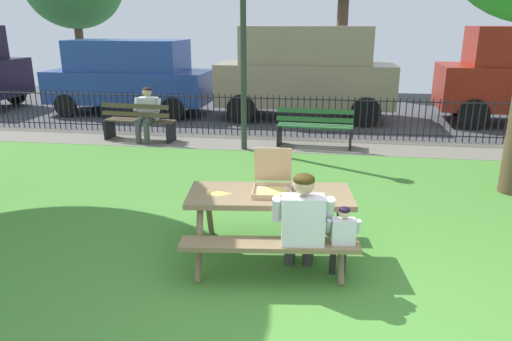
# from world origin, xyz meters

# --- Properties ---
(ground) EXTENTS (28.00, 11.32, 0.02)m
(ground) POSITION_xyz_m (0.00, 1.66, -0.01)
(ground) COLOR #488633
(cobblestone_walkway) EXTENTS (28.00, 1.40, 0.01)m
(cobblestone_walkway) POSITION_xyz_m (0.00, 6.62, -0.00)
(cobblestone_walkway) COLOR slate
(street_asphalt) EXTENTS (28.00, 7.63, 0.01)m
(street_asphalt) POSITION_xyz_m (0.00, 11.13, -0.01)
(street_asphalt) COLOR #424247
(picnic_table_foreground) EXTENTS (1.96, 1.68, 0.79)m
(picnic_table_foreground) POSITION_xyz_m (-0.70, 1.41, 0.60)
(picnic_table_foreground) COLOR olive
(picnic_table_foreground) RESTS_ON ground
(pizza_box_open) EXTENTS (0.46, 0.52, 0.47)m
(pizza_box_open) POSITION_xyz_m (-0.68, 1.46, 0.86)
(pizza_box_open) COLOR tan
(pizza_box_open) RESTS_ON picnic_table_foreground
(pizza_slice_on_table) EXTENTS (0.26, 0.17, 0.02)m
(pizza_slice_on_table) POSITION_xyz_m (-1.28, 1.30, 0.78)
(pizza_slice_on_table) COLOR #ECD259
(pizza_slice_on_table) RESTS_ON picnic_table_foreground
(adult_at_table) EXTENTS (0.63, 0.62, 1.19)m
(adult_at_table) POSITION_xyz_m (-0.32, 0.95, 0.66)
(adult_at_table) COLOR #3D3D3D
(adult_at_table) RESTS_ON ground
(child_at_table) EXTENTS (0.35, 0.34, 0.85)m
(child_at_table) POSITION_xyz_m (0.08, 0.97, 0.52)
(child_at_table) COLOR #2C2C2C
(child_at_table) RESTS_ON ground
(iron_fence_streetside) EXTENTS (18.61, 0.03, 0.96)m
(iron_fence_streetside) POSITION_xyz_m (-0.00, 7.32, 0.49)
(iron_fence_streetside) COLOR black
(iron_fence_streetside) RESTS_ON ground
(park_bench_left) EXTENTS (1.63, 0.60, 0.85)m
(park_bench_left) POSITION_xyz_m (-4.28, 6.48, 0.42)
(park_bench_left) COLOR brown
(park_bench_left) RESTS_ON ground
(park_bench_center) EXTENTS (1.62, 0.55, 0.85)m
(park_bench_center) POSITION_xyz_m (-0.35, 6.48, 0.42)
(park_bench_center) COLOR #2C6032
(park_bench_center) RESTS_ON ground
(person_on_park_bench) EXTENTS (0.62, 0.60, 1.19)m
(person_on_park_bench) POSITION_xyz_m (-4.08, 6.50, 0.66)
(person_on_park_bench) COLOR #444444
(person_on_park_bench) RESTS_ON ground
(lamp_post_walkway) EXTENTS (0.28, 0.28, 4.08)m
(lamp_post_walkway) POSITION_xyz_m (-1.81, 6.06, 2.49)
(lamp_post_walkway) COLOR #2D382D
(lamp_post_walkway) RESTS_ON ground
(parked_car_left) EXTENTS (4.64, 2.03, 2.08)m
(parked_car_left) POSITION_xyz_m (-5.75, 9.62, 1.10)
(parked_car_left) COLOR navy
(parked_car_left) RESTS_ON ground
(parked_car_center) EXTENTS (4.70, 2.08, 2.46)m
(parked_car_center) POSITION_xyz_m (-0.73, 9.62, 1.31)
(parked_car_center) COLOR gray
(parked_car_center) RESTS_ON ground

